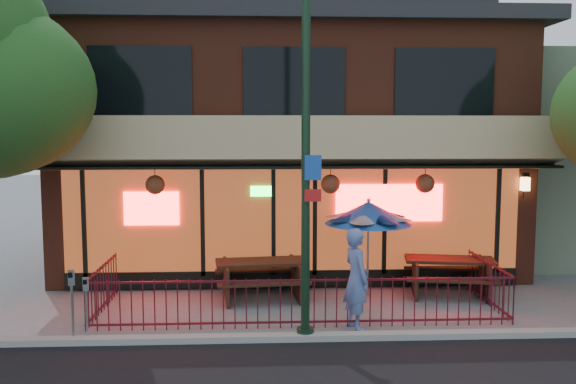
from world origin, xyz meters
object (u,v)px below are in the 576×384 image
pedestrian (356,279)px  parking_meter_far (72,294)px  picnic_table_right (449,271)px  parking_meter_near (86,299)px  patio_umbrella (368,213)px  picnic_table_left (261,274)px  street_light (306,170)px

pedestrian → parking_meter_far: (-5.28, -0.50, -0.08)m
picnic_table_right → parking_meter_near: size_ratio=1.90×
pedestrian → picnic_table_right: bearing=-65.0°
picnic_table_right → parking_meter_near: 8.10m
pedestrian → patio_umbrella: bearing=-32.3°
picnic_table_left → parking_meter_far: 4.41m
parking_meter_near → parking_meter_far: (-0.25, -0.00, 0.09)m
street_light → picnic_table_left: size_ratio=3.16×
street_light → parking_meter_far: size_ratio=5.20×
picnic_table_left → picnic_table_right: (4.40, 0.08, -0.01)m
patio_umbrella → picnic_table_right: bearing=-0.0°
parking_meter_near → street_light: bearing=-0.0°
picnic_table_right → pedestrian: (-2.57, -2.30, 0.42)m
picnic_table_left → patio_umbrella: (2.47, 0.08, 1.38)m
street_light → picnic_table_left: (-0.80, 2.73, -2.57)m
picnic_table_right → pedestrian: size_ratio=1.15×
picnic_table_right → patio_umbrella: (-1.93, 0.00, 1.39)m
parking_meter_near → parking_meter_far: size_ratio=0.90×
street_light → pedestrian: street_light is taller
picnic_table_right → parking_meter_far: size_ratio=1.70×
picnic_table_right → picnic_table_left: bearing=-179.0°
parking_meter_far → street_light: bearing=-0.0°
picnic_table_left → pedestrian: pedestrian is taller
pedestrian → parking_meter_far: size_ratio=1.48×
picnic_table_right → parking_meter_near: (-7.60, -2.80, 0.24)m
picnic_table_right → parking_meter_far: 8.34m
pedestrian → parking_meter_near: 5.06m
picnic_table_left → parking_meter_near: 4.21m
picnic_table_left → street_light: bearing=-73.6°
picnic_table_left → picnic_table_right: picnic_table_left is taller
picnic_table_left → patio_umbrella: patio_umbrella is taller
street_light → parking_meter_near: street_light is taller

